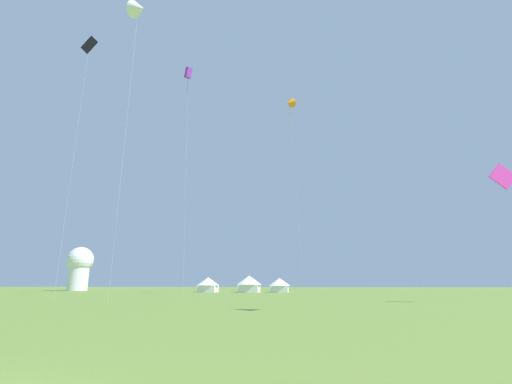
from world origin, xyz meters
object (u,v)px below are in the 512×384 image
object	(u,v)px
kite_purple_box	(188,73)
kite_magenta_diamond	(503,177)
kite_black_diamond	(89,47)
festival_tent_left	(279,284)
observatory_dome	(80,266)
kite_orange_delta	(290,103)
festival_tent_right	(208,284)
festival_tent_center	(249,283)
kite_white_delta	(138,9)

from	to	relation	value
kite_purple_box	kite_magenta_diamond	bearing A→B (deg)	-25.46
kite_black_diamond	festival_tent_left	size ratio (longest dim) A/B	7.75
kite_purple_box	festival_tent_left	size ratio (longest dim) A/B	8.75
kite_magenta_diamond	observatory_dome	xyz separation A→B (m)	(-76.27, 50.44, -5.55)
kite_orange_delta	kite_magenta_diamond	size ratio (longest dim) A/B	2.78
kite_black_diamond	festival_tent_right	bearing A→B (deg)	80.23
kite_black_diamond	kite_magenta_diamond	size ratio (longest dim) A/B	2.62
kite_orange_delta	festival_tent_center	world-z (taller)	kite_orange_delta
kite_orange_delta	kite_black_diamond	size ratio (longest dim) A/B	1.06
kite_orange_delta	kite_purple_box	size ratio (longest dim) A/B	0.94
kite_orange_delta	kite_purple_box	world-z (taller)	kite_purple_box
festival_tent_right	observatory_dome	distance (m)	38.01
kite_purple_box	festival_tent_center	world-z (taller)	kite_purple_box
kite_magenta_diamond	kite_white_delta	world-z (taller)	kite_white_delta
kite_orange_delta	festival_tent_right	size ratio (longest dim) A/B	7.78
kite_black_diamond	kite_magenta_diamond	distance (m)	50.86
festival_tent_right	kite_magenta_diamond	bearing A→B (deg)	-45.32
kite_magenta_diamond	festival_tent_center	distance (m)	51.89
kite_magenta_diamond	festival_tent_right	size ratio (longest dim) A/B	2.79
kite_orange_delta	festival_tent_right	xyz separation A→B (m)	(-18.53, 12.98, -33.33)
kite_magenta_diamond	festival_tent_right	distance (m)	57.58
festival_tent_left	kite_black_diamond	bearing A→B (deg)	-119.49
kite_purple_box	observatory_dome	world-z (taller)	kite_purple_box
kite_white_delta	observatory_dome	xyz separation A→B (m)	(-39.83, 54.40, -25.53)
kite_black_diamond	festival_tent_center	distance (m)	51.00
kite_orange_delta	observatory_dome	bearing A→B (deg)	157.20
kite_black_diamond	kite_magenta_diamond	world-z (taller)	kite_black_diamond
kite_orange_delta	kite_black_diamond	xyz separation A→B (m)	(-25.08, -25.07, -2.82)
festival_tent_center	festival_tent_right	bearing A→B (deg)	180.00
kite_orange_delta	kite_black_diamond	world-z (taller)	kite_orange_delta
kite_magenta_diamond	observatory_dome	distance (m)	91.61
festival_tent_center	kite_black_diamond	bearing A→B (deg)	-111.86
kite_white_delta	festival_tent_right	distance (m)	53.54
kite_magenta_diamond	festival_tent_left	xyz separation A→B (m)	(-24.92, 40.33, -9.98)
kite_orange_delta	kite_black_diamond	bearing A→B (deg)	-135.01
observatory_dome	festival_tent_left	bearing A→B (deg)	-11.13
kite_orange_delta	kite_white_delta	distance (m)	34.93
festival_tent_center	observatory_dome	world-z (taller)	observatory_dome
kite_white_delta	kite_orange_delta	bearing A→B (deg)	64.27
kite_purple_box	kite_orange_delta	bearing A→B (deg)	28.04
kite_orange_delta	festival_tent_center	xyz separation A→B (m)	(-9.82, 12.98, -33.16)
kite_purple_box	kite_black_diamond	bearing A→B (deg)	-116.71
kite_orange_delta	festival_tent_right	distance (m)	40.29
kite_black_diamond	observatory_dome	world-z (taller)	kite_black_diamond
kite_orange_delta	festival_tent_right	bearing A→B (deg)	144.99
festival_tent_left	kite_magenta_diamond	bearing A→B (deg)	-58.29
kite_black_diamond	festival_tent_left	bearing A→B (deg)	60.51
kite_white_delta	festival_tent_center	world-z (taller)	kite_white_delta
kite_black_diamond	observatory_dome	bearing A→B (deg)	121.78
kite_orange_delta	festival_tent_left	distance (m)	36.04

